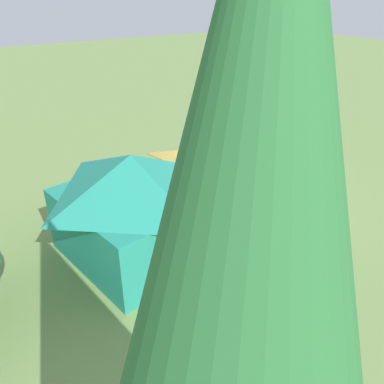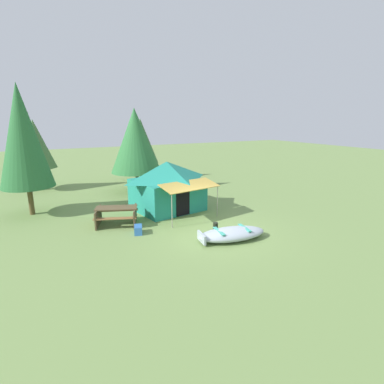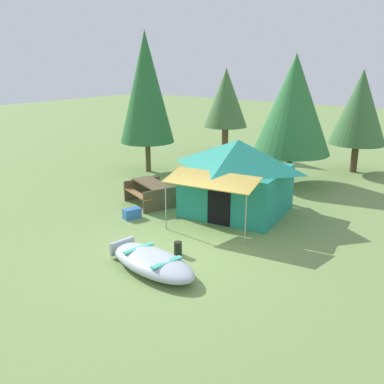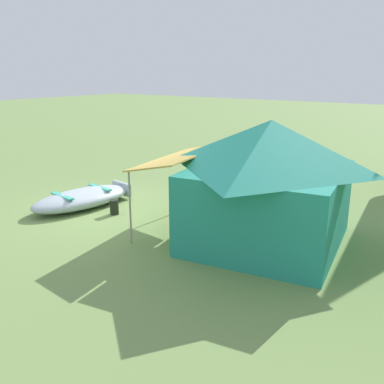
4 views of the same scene
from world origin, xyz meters
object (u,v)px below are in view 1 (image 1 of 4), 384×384
(beached_rowboat, at_px, (270,183))
(picnic_table, at_px, (253,287))
(cooler_box, at_px, (288,260))
(canvas_cabin_tent, at_px, (135,204))
(fuel_can, at_px, (244,194))

(beached_rowboat, height_order, picnic_table, picnic_table)
(beached_rowboat, height_order, cooler_box, beached_rowboat)
(beached_rowboat, relative_size, cooler_box, 5.17)
(cooler_box, bearing_deg, beached_rowboat, -37.59)
(picnic_table, bearing_deg, canvas_cabin_tent, 19.85)
(cooler_box, xyz_separation_m, fuel_can, (2.93, -1.23, 0.02))
(beached_rowboat, bearing_deg, picnic_table, 132.42)
(cooler_box, relative_size, fuel_can, 1.52)
(beached_rowboat, distance_m, cooler_box, 3.77)
(beached_rowboat, distance_m, canvas_cabin_tent, 4.98)
(canvas_cabin_tent, height_order, cooler_box, canvas_cabin_tent)
(fuel_can, bearing_deg, picnic_table, 141.37)
(beached_rowboat, distance_m, picnic_table, 5.15)
(beached_rowboat, relative_size, fuel_can, 7.87)
(beached_rowboat, xyz_separation_m, picnic_table, (-3.47, 3.80, 0.25))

